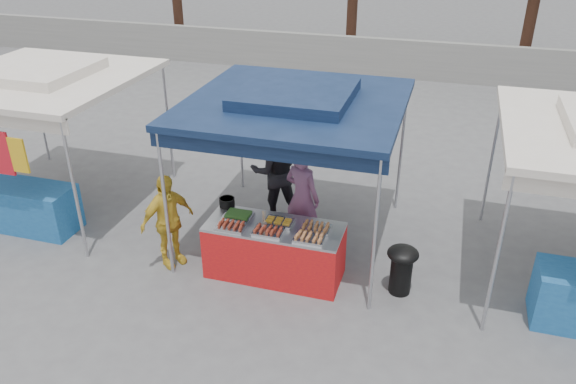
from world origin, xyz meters
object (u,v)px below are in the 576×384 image
(wok_burner, at_px, (402,266))
(helper_man, at_px, (276,171))
(customer_person, at_px, (167,221))
(vendor_woman, at_px, (302,197))
(cooking_pot, at_px, (227,202))
(vendor_table, at_px, (275,250))

(wok_burner, bearing_deg, helper_man, 144.03)
(wok_burner, xyz_separation_m, customer_person, (-3.48, -0.29, 0.31))
(vendor_woman, height_order, customer_person, vendor_woman)
(vendor_woman, bearing_deg, helper_man, -25.76)
(vendor_woman, relative_size, customer_person, 1.13)
(cooking_pot, bearing_deg, vendor_woman, 29.99)
(cooking_pot, height_order, wok_burner, cooking_pot)
(vendor_table, xyz_separation_m, helper_man, (-0.52, 1.68, 0.47))
(wok_burner, distance_m, customer_person, 3.51)
(wok_burner, xyz_separation_m, vendor_woman, (-1.69, 0.83, 0.41))
(vendor_table, bearing_deg, customer_person, -173.66)
(vendor_table, distance_m, customer_person, 1.67)
(cooking_pot, height_order, vendor_woman, vendor_woman)
(wok_burner, height_order, vendor_woman, vendor_woman)
(vendor_table, xyz_separation_m, wok_burner, (1.85, 0.11, 0.02))
(vendor_table, relative_size, customer_person, 1.32)
(helper_man, relative_size, customer_person, 1.18)
(vendor_table, distance_m, helper_man, 1.82)
(wok_burner, relative_size, vendor_woman, 0.44)
(wok_burner, bearing_deg, vendor_woman, 151.31)
(cooking_pot, distance_m, helper_man, 1.38)
(vendor_woman, bearing_deg, customer_person, 53.71)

